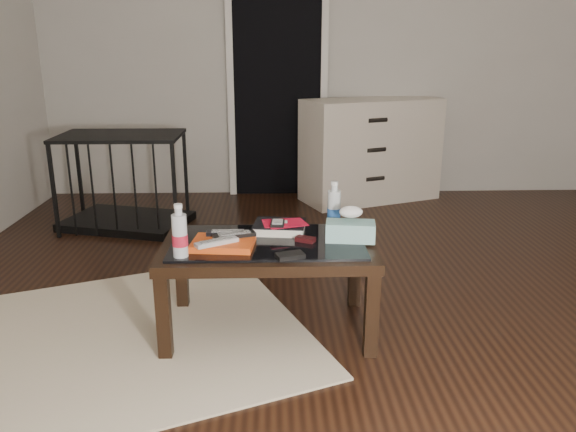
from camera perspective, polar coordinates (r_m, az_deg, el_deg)
name	(u,v)px	position (r m, az deg, el deg)	size (l,w,h in m)	color
ground	(358,309)	(3.06, 7.16, -9.33)	(5.00, 5.00, 0.00)	black
doorway	(277,83)	(5.18, -1.10, 13.38)	(0.90, 0.08, 2.07)	black
coffee_table	(268,253)	(2.68, -2.05, -3.83)	(1.00, 0.60, 0.46)	black
rug	(88,344)	(2.86, -19.69, -12.16)	(2.00, 1.50, 0.01)	#C7B29A
dresser	(370,150)	(5.10, 8.38, 6.64)	(1.30, 0.91, 0.90)	beige
pet_crate	(125,196)	(4.50, -16.20, 1.92)	(1.03, 0.82, 0.71)	black
magazines	(223,243)	(2.60, -6.60, -2.78)	(0.28, 0.21, 0.03)	#DE4A14
remote_silver	(217,242)	(2.54, -7.27, -2.62)	(0.20, 0.05, 0.02)	#AFB0B5
remote_black_front	(234,235)	(2.62, -5.48, -1.92)	(0.20, 0.05, 0.02)	black
remote_black_back	(228,233)	(2.66, -6.14, -1.69)	(0.20, 0.05, 0.02)	black
textbook	(280,227)	(2.78, -0.85, -1.13)	(0.25, 0.20, 0.05)	black
dvd_mailers	(282,222)	(2.77, -0.59, -0.66)	(0.19, 0.14, 0.01)	red
ipod	(278,223)	(2.72, -1.07, -0.71)	(0.06, 0.10, 0.02)	black
flip_phone	(305,239)	(2.65, 1.78, -2.38)	(0.09, 0.05, 0.02)	black
wallet	(290,256)	(2.45, 0.22, -4.04)	(0.12, 0.07, 0.02)	black
water_bottle_left	(179,230)	(2.47, -10.97, -1.45)	(0.07, 0.07, 0.24)	silver
water_bottle_right	(334,204)	(2.83, 4.70, 1.17)	(0.07, 0.07, 0.24)	silver
tissue_box	(350,231)	(2.67, 6.35, -1.53)	(0.23, 0.12, 0.09)	teal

